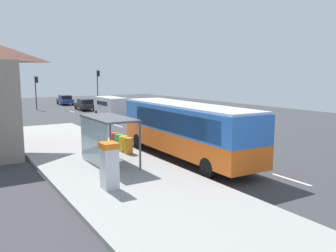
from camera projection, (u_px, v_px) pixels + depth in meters
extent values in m
cube|color=#38383A|center=(115.00, 126.00, 32.84)|extent=(56.00, 92.00, 0.04)
cube|color=#999993|center=(95.00, 160.00, 19.40)|extent=(6.20, 30.00, 0.18)
cube|color=silver|center=(291.00, 180.00, 16.16)|extent=(0.16, 2.20, 0.01)
cube|color=silver|center=(221.00, 158.00, 20.36)|extent=(0.16, 2.20, 0.01)
cube|color=silver|center=(175.00, 143.00, 24.56)|extent=(0.16, 2.20, 0.01)
cube|color=silver|center=(142.00, 133.00, 28.76)|extent=(0.16, 2.20, 0.01)
cube|color=silver|center=(118.00, 126.00, 32.96)|extent=(0.16, 2.20, 0.01)
cube|color=silver|center=(99.00, 120.00, 37.16)|extent=(0.16, 2.20, 0.01)
cube|color=silver|center=(84.00, 115.00, 41.36)|extent=(0.16, 2.20, 0.01)
cube|color=silver|center=(72.00, 111.00, 45.57)|extent=(0.16, 2.20, 0.01)
cube|color=orange|center=(185.00, 141.00, 19.94)|extent=(2.80, 11.06, 1.15)
cube|color=blue|center=(185.00, 118.00, 19.75)|extent=(2.80, 11.06, 1.45)
cube|color=silver|center=(185.00, 105.00, 19.63)|extent=(2.67, 10.84, 0.12)
cube|color=black|center=(143.00, 111.00, 24.42)|extent=(2.30, 0.18, 1.22)
cube|color=black|center=(172.00, 122.00, 18.73)|extent=(0.31, 8.58, 1.10)
cylinder|color=black|center=(138.00, 141.00, 22.80)|extent=(0.31, 1.01, 1.00)
cylinder|color=black|center=(168.00, 138.00, 23.92)|extent=(0.31, 1.01, 1.00)
cylinder|color=black|center=(208.00, 168.00, 16.31)|extent=(0.31, 1.01, 1.00)
cylinder|color=black|center=(244.00, 162.00, 17.43)|extent=(0.31, 1.01, 1.00)
cube|color=silver|center=(110.00, 106.00, 39.21)|extent=(2.03, 5.21, 1.96)
cube|color=black|center=(110.00, 103.00, 39.16)|extent=(2.06, 3.13, 0.44)
cylinder|color=black|center=(125.00, 116.00, 38.13)|extent=(0.22, 0.68, 0.68)
cylinder|color=black|center=(110.00, 117.00, 37.20)|extent=(0.22, 0.68, 0.68)
cylinder|color=black|center=(111.00, 112.00, 41.50)|extent=(0.22, 0.68, 0.68)
cylinder|color=black|center=(97.00, 113.00, 40.57)|extent=(0.22, 0.68, 0.68)
cube|color=navy|center=(65.00, 101.00, 55.46)|extent=(1.96, 4.46, 0.60)
cube|color=black|center=(65.00, 97.00, 55.20)|extent=(1.67, 2.43, 0.60)
cylinder|color=black|center=(58.00, 102.00, 56.39)|extent=(0.22, 0.65, 0.64)
cylinder|color=black|center=(68.00, 102.00, 57.20)|extent=(0.22, 0.65, 0.64)
cylinder|color=black|center=(62.00, 104.00, 53.82)|extent=(0.22, 0.65, 0.64)
cylinder|color=black|center=(73.00, 103.00, 54.62)|extent=(0.22, 0.65, 0.64)
cube|color=black|center=(85.00, 106.00, 47.21)|extent=(1.92, 4.45, 0.60)
cube|color=black|center=(85.00, 101.00, 46.95)|extent=(1.65, 2.42, 0.60)
cylinder|color=black|center=(76.00, 107.00, 48.13)|extent=(0.22, 0.65, 0.64)
cylinder|color=black|center=(87.00, 107.00, 48.95)|extent=(0.22, 0.65, 0.64)
cylinder|color=black|center=(82.00, 109.00, 45.57)|extent=(0.22, 0.65, 0.64)
cylinder|color=black|center=(94.00, 108.00, 46.39)|extent=(0.22, 0.65, 0.64)
cube|color=silver|center=(109.00, 168.00, 14.28)|extent=(0.60, 0.70, 1.70)
cube|color=orange|center=(109.00, 145.00, 14.14)|extent=(0.66, 0.76, 0.24)
cube|color=black|center=(116.00, 161.00, 14.40)|extent=(0.03, 0.36, 0.44)
cylinder|color=orange|center=(129.00, 146.00, 20.65)|extent=(0.52, 0.52, 0.95)
cylinder|color=yellow|center=(124.00, 144.00, 21.24)|extent=(0.52, 0.52, 0.95)
cylinder|color=green|center=(119.00, 142.00, 21.83)|extent=(0.52, 0.52, 0.95)
cylinder|color=red|center=(115.00, 140.00, 22.42)|extent=(0.52, 0.52, 0.95)
cylinder|color=#2D2D2D|center=(98.00, 89.00, 51.23)|extent=(0.14, 0.14, 5.45)
cube|color=black|center=(99.00, 74.00, 51.01)|extent=(0.24, 0.28, 0.84)
sphere|color=red|center=(99.00, 72.00, 51.03)|extent=(0.16, 0.16, 0.16)
sphere|color=#3C2C03|center=(99.00, 74.00, 51.07)|extent=(0.16, 0.16, 0.16)
sphere|color=black|center=(99.00, 75.00, 51.11)|extent=(0.16, 0.16, 0.16)
cylinder|color=#2D2D2D|center=(36.00, 93.00, 47.48)|extent=(0.14, 0.14, 4.62)
cube|color=black|center=(37.00, 80.00, 47.32)|extent=(0.24, 0.28, 0.84)
sphere|color=red|center=(38.00, 78.00, 47.34)|extent=(0.16, 0.16, 0.16)
sphere|color=#3C2C03|center=(38.00, 80.00, 47.39)|extent=(0.16, 0.16, 0.16)
sphere|color=black|center=(38.00, 82.00, 47.43)|extent=(0.16, 0.16, 0.16)
cube|color=#4C4C51|center=(108.00, 118.00, 17.97)|extent=(1.80, 4.00, 0.10)
cube|color=#8CA5B2|center=(94.00, 142.00, 17.71)|extent=(0.06, 3.80, 2.30)
cylinder|color=#4C4C51|center=(140.00, 146.00, 17.00)|extent=(0.10, 0.10, 2.44)
cylinder|color=#4C4C51|center=(110.00, 134.00, 20.19)|extent=(0.10, 0.10, 2.44)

